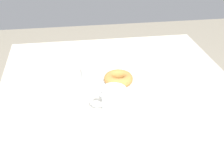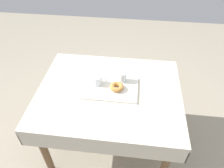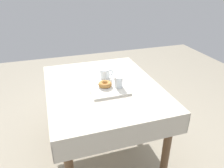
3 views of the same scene
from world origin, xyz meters
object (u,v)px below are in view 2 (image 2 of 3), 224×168
at_px(serving_tray, 110,88).
at_px(donut_plate_left, 117,89).
at_px(sugar_donut_left, 117,87).
at_px(water_glass_near, 123,77).
at_px(tea_mug_left, 97,80).
at_px(dining_table, 109,99).

distance_m(serving_tray, donut_plate_left, 0.06).
xyz_separation_m(donut_plate_left, sugar_donut_left, (0.00, 0.00, 0.02)).
height_order(water_glass_near, donut_plate_left, water_glass_near).
xyz_separation_m(water_glass_near, sugar_donut_left, (0.04, 0.11, -0.02)).
height_order(serving_tray, water_glass_near, water_glass_near).
height_order(serving_tray, tea_mug_left, tea_mug_left).
xyz_separation_m(tea_mug_left, sugar_donut_left, (-0.17, 0.05, -0.01)).
bearing_deg(sugar_donut_left, water_glass_near, -109.45).
bearing_deg(sugar_donut_left, tea_mug_left, -15.75).
relative_size(dining_table, donut_plate_left, 9.22).
bearing_deg(sugar_donut_left, dining_table, 4.73).
bearing_deg(serving_tray, sugar_donut_left, 160.46).
distance_m(water_glass_near, sugar_donut_left, 0.12).
xyz_separation_m(serving_tray, donut_plate_left, (-0.06, 0.02, 0.01)).
relative_size(tea_mug_left, water_glass_near, 1.37).
bearing_deg(donut_plate_left, sugar_donut_left, 90.00).
xyz_separation_m(serving_tray, sugar_donut_left, (-0.06, 0.02, 0.03)).
height_order(tea_mug_left, water_glass_near, water_glass_near).
height_order(donut_plate_left, sugar_donut_left, sugar_donut_left).
height_order(tea_mug_left, sugar_donut_left, tea_mug_left).
relative_size(tea_mug_left, donut_plate_left, 0.98).
distance_m(serving_tray, tea_mug_left, 0.13).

